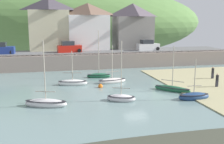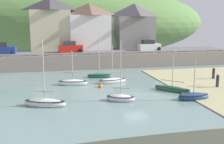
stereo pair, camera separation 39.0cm
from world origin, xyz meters
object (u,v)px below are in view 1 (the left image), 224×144
Objects in this scene: sailboat_white_hull at (46,103)px; person_on_slipway at (213,72)px; sailboat_blue_trim at (112,81)px; waterfront_building_right at (133,26)px; rowboat_small_beached at (99,75)px; parked_car_near_slipway at (1,49)px; parked_car_end_of_row at (148,46)px; fishing_boat_green at (121,98)px; waterfront_building_left at (49,24)px; motorboat_with_cabin at (194,96)px; parked_car_by_wall at (69,48)px; person_near_water at (217,79)px; waterfront_building_centre at (88,26)px; sailboat_tall_mast at (73,83)px; mooring_buoy at (100,86)px; sailboat_nearest_shore at (172,89)px.

person_on_slipway is at bearing 37.15° from sailboat_white_hull.
sailboat_blue_trim is at bearing 176.14° from person_on_slipway.
waterfront_building_right is 19.50m from rowboat_small_beached.
parked_car_near_slipway is (-15.45, 14.78, 2.94)m from sailboat_blue_trim.
waterfront_building_right is 1.38× the size of sailboat_white_hull.
fishing_boat_green is at bearing -119.03° from parked_car_end_of_row.
waterfront_building_left reaches higher than sailboat_blue_trim.
fishing_boat_green is 1.41× the size of motorboat_with_cabin.
parked_car_end_of_row is at bearing -6.42° from parked_car_by_wall.
rowboat_small_beached is at bearing 144.82° from person_near_water.
fishing_boat_green is 1.44× the size of parked_car_by_wall.
waterfront_building_centre reaches higher than sailboat_tall_mast.
fishing_boat_green is 11.23× the size of mooring_buoy.
waterfront_building_centre is at bearing 93.61° from rowboat_small_beached.
waterfront_building_left is 18.26m from rowboat_small_beached.
sailboat_nearest_shore reaches higher than sailboat_tall_mast.
waterfront_building_centre reaches higher than rowboat_small_beached.
sailboat_white_hull is 29.48m from parked_car_end_of_row.
motorboat_with_cabin is at bearing -53.28° from rowboat_small_beached.
sailboat_blue_trim reaches higher than motorboat_with_cabin.
fishing_boat_green is 1.38× the size of sailboat_tall_mast.
rowboat_small_beached reaches higher than parked_car_by_wall.
parked_car_near_slipway is 33.27m from person_on_slipway.
fishing_boat_green is 27.09m from parked_car_near_slipway.
sailboat_blue_trim is 5.04m from sailboat_tall_mast.
person_on_slipway is at bearing -43.51° from waterfront_building_left.
person_near_water is at bearing -52.09° from waterfront_building_left.
mooring_buoy is at bearing -88.41° from parked_car_by_wall.
sailboat_blue_trim is 1.20× the size of parked_car_near_slipway.
parked_car_by_wall is (-10.70, 23.83, 2.91)m from motorboat_with_cabin.
waterfront_building_centre is at bearing 87.62° from sailboat_tall_mast.
parked_car_end_of_row is at bearing -14.23° from waterfront_building_left.
mooring_buoy is at bearing 62.68° from sailboat_white_hull.
sailboat_white_hull is at bearing -136.55° from mooring_buoy.
parked_car_by_wall is at bearing 98.01° from mooring_buoy.
person_on_slipway is at bearing 8.77° from sailboat_tall_mast.
sailboat_white_hull is (-7.88, -27.32, -6.52)m from waterfront_building_centre.
waterfront_building_left is 2.17× the size of sailboat_tall_mast.
person_on_slipway is (7.40, 8.12, 0.69)m from motorboat_with_cabin.
sailboat_tall_mast is 1.07× the size of parked_car_near_slipway.
waterfront_building_left is at bearing 107.77° from sailboat_white_hull.
mooring_buoy is (-8.32, 6.94, -0.13)m from motorboat_with_cabin.
waterfront_building_centre is 1.30× the size of rowboat_small_beached.
motorboat_with_cabin is at bearing -26.77° from sailboat_tall_mast.
motorboat_with_cabin is 6.49m from person_near_water.
mooring_buoy is at bearing -157.91° from sailboat_nearest_shore.
rowboat_small_beached is 5.87m from mooring_buoy.
sailboat_white_hull is at bearing -162.08° from person_on_slipway.
sailboat_nearest_shore is (13.19, -24.81, -7.03)m from waterfront_building_left.
parked_car_near_slipway is (-10.41, 14.86, 2.91)m from sailboat_tall_mast.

